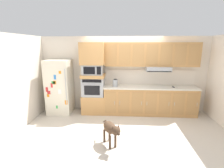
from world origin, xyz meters
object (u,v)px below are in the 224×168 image
built_in_oven (93,86)px  microwave (93,69)px  screwdriver (174,87)px  dog (111,129)px  refrigerator (60,87)px  electric_kettle (115,83)px

built_in_oven → microwave: bearing=-0.8°
screwdriver → dog: size_ratio=0.22×
refrigerator → dog: refrigerator is taller
microwave → electric_kettle: (0.71, -0.05, -0.43)m
electric_kettle → refrigerator: bearing=-179.4°
refrigerator → screwdriver: (3.67, 0.00, 0.05)m
microwave → screwdriver: microwave is taller
built_in_oven → electric_kettle: bearing=-3.8°
refrigerator → dog: (1.81, -1.84, -0.46)m
screwdriver → electric_kettle: size_ratio=0.65×
built_in_oven → microwave: (0.00, -0.00, 0.56)m
microwave → dog: size_ratio=0.89×
screwdriver → electric_kettle: (-1.84, 0.02, 0.10)m
microwave → screwdriver: 2.61m
screwdriver → microwave: bearing=178.5°
microwave → dog: bearing=-69.7°
dog → refrigerator: bearing=-165.1°
dog → microwave: bearing=170.6°
electric_kettle → dog: (-0.01, -1.86, -0.62)m
screwdriver → dog: screwdriver is taller
built_in_oven → dog: size_ratio=0.97×
built_in_oven → microwave: size_ratio=1.09×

